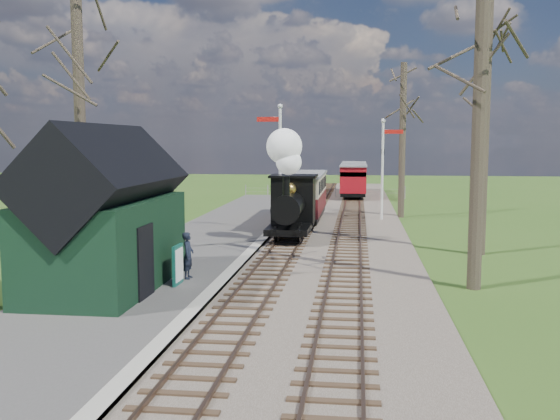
{
  "coord_description": "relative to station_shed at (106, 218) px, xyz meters",
  "views": [
    {
      "loc": [
        2.96,
        -13.2,
        4.47
      ],
      "look_at": [
        -0.28,
        12.62,
        1.6
      ],
      "focal_mm": 40.0,
      "sensor_mm": 36.0,
      "label": 1
    }
  ],
  "objects": [
    {
      "name": "ground",
      "position": [
        4.3,
        -4.0,
        -2.27
      ],
      "size": [
        140.0,
        140.0,
        0.0
      ],
      "primitive_type": "plane",
      "color": "#36591B",
      "rests_on": "ground"
    },
    {
      "name": "distant_hills",
      "position": [
        5.7,
        60.38,
        -18.47
      ],
      "size": [
        114.4,
        48.0,
        22.02
      ],
      "color": "#385B23",
      "rests_on": "ground"
    },
    {
      "name": "ballast_bed",
      "position": [
        5.6,
        18.0,
        -2.22
      ],
      "size": [
        8.0,
        60.0,
        0.1
      ],
      "primitive_type": "cube",
      "color": "brown",
      "rests_on": "ground"
    },
    {
      "name": "track_near",
      "position": [
        4.3,
        18.0,
        -2.17
      ],
      "size": [
        1.6,
        60.0,
        0.15
      ],
      "color": "brown",
      "rests_on": "ground"
    },
    {
      "name": "track_far",
      "position": [
        6.9,
        18.0,
        -2.17
      ],
      "size": [
        1.6,
        60.0,
        0.15
      ],
      "color": "brown",
      "rests_on": "ground"
    },
    {
      "name": "platform",
      "position": [
        0.8,
        10.0,
        -2.17
      ],
      "size": [
        5.0,
        44.0,
        0.2
      ],
      "primitive_type": "cube",
      "color": "#474442",
      "rests_on": "ground"
    },
    {
      "name": "coping_strip",
      "position": [
        3.1,
        10.0,
        -2.16
      ],
      "size": [
        0.4,
        44.0,
        0.21
      ],
      "primitive_type": "cube",
      "color": "#B2AD9E",
      "rests_on": "ground"
    },
    {
      "name": "station_shed",
      "position": [
        0.0,
        0.0,
        0.0
      ],
      "size": [
        3.25,
        6.3,
        4.78
      ],
      "color": "black",
      "rests_on": "platform"
    },
    {
      "name": "semaphore_near",
      "position": [
        3.53,
        12.0,
        1.35
      ],
      "size": [
        1.22,
        0.24,
        6.22
      ],
      "color": "silver",
      "rests_on": "ground"
    },
    {
      "name": "semaphore_far",
      "position": [
        8.67,
        18.0,
        1.08
      ],
      "size": [
        1.22,
        0.24,
        5.72
      ],
      "color": "silver",
      "rests_on": "ground"
    },
    {
      "name": "bare_trees",
      "position": [
        5.63,
        6.1,
        2.94
      ],
      "size": [
        15.51,
        22.39,
        12.0
      ],
      "color": "#382D23",
      "rests_on": "ground"
    },
    {
      "name": "fence_line",
      "position": [
        4.6,
        32.0,
        -1.72
      ],
      "size": [
        12.6,
        0.08,
        1.0
      ],
      "color": "slate",
      "rests_on": "ground"
    },
    {
      "name": "locomotive",
      "position": [
        4.29,
        10.13,
        -0.06
      ],
      "size": [
        1.93,
        4.49,
        4.81
      ],
      "color": "black",
      "rests_on": "ground"
    },
    {
      "name": "coach",
      "position": [
        4.3,
        16.2,
        -0.66
      ],
      "size": [
        2.25,
        7.7,
        2.36
      ],
      "color": "black",
      "rests_on": "ground"
    },
    {
      "name": "red_carriage_a",
      "position": [
        6.9,
        31.22,
        -0.78
      ],
      "size": [
        2.05,
        5.07,
        2.15
      ],
      "color": "black",
      "rests_on": "ground"
    },
    {
      "name": "red_carriage_b",
      "position": [
        6.9,
        36.72,
        -0.78
      ],
      "size": [
        2.05,
        5.07,
        2.15
      ],
      "color": "black",
      "rests_on": "ground"
    },
    {
      "name": "sign_board",
      "position": [
        1.94,
        0.63,
        -1.47
      ],
      "size": [
        0.12,
        0.82,
        1.2
      ],
      "color": "#114F41",
      "rests_on": "platform"
    },
    {
      "name": "bench",
      "position": [
        1.01,
        -0.57,
        -1.7
      ],
      "size": [
        0.72,
        1.44,
        0.79
      ],
      "color": "#4D351B",
      "rests_on": "platform"
    },
    {
      "name": "person",
      "position": [
        2.02,
        1.46,
        -1.34
      ],
      "size": [
        0.35,
        0.54,
        1.46
      ],
      "primitive_type": "imported",
      "rotation": [
        0.0,
        0.0,
        1.58
      ],
      "color": "black",
      "rests_on": "platform"
    }
  ]
}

